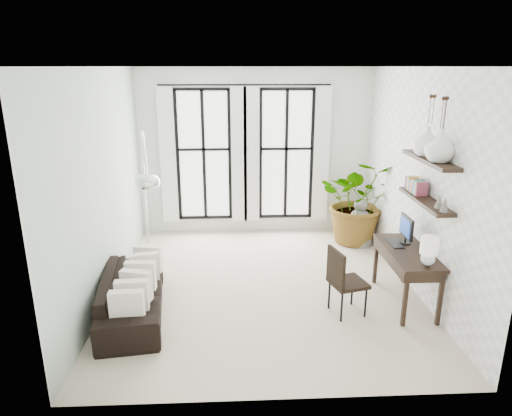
{
  "coord_description": "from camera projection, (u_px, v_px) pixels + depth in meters",
  "views": [
    {
      "loc": [
        -0.41,
        -6.29,
        3.2
      ],
      "look_at": [
        -0.09,
        0.3,
        1.15
      ],
      "focal_mm": 32.0,
      "sensor_mm": 36.0,
      "label": 1
    }
  ],
  "objects": [
    {
      "name": "windows",
      "position": [
        245.0,
        155.0,
        8.81
      ],
      "size": [
        3.26,
        0.13,
        2.65
      ],
      "color": "white",
      "rests_on": "wall_back"
    },
    {
      "name": "wall_right",
      "position": [
        418.0,
        182.0,
        6.6
      ],
      "size": [
        0.0,
        5.0,
        5.0
      ],
      "primitive_type": "plane",
      "rotation": [
        1.57,
        0.0,
        -1.57
      ],
      "color": "white",
      "rests_on": "floor"
    },
    {
      "name": "vase_b",
      "position": [
        427.0,
        141.0,
        5.96
      ],
      "size": [
        0.37,
        0.37,
        0.38
      ],
      "primitive_type": "imported",
      "color": "white",
      "rests_on": "shelf_upper"
    },
    {
      "name": "arc_lamp",
      "position": [
        144.0,
        166.0,
        6.51
      ],
      "size": [
        0.73,
        2.1,
        2.36
      ],
      "color": "silver",
      "rests_on": "floor"
    },
    {
      "name": "vase_a",
      "position": [
        440.0,
        146.0,
        5.57
      ],
      "size": [
        0.37,
        0.37,
        0.38
      ],
      "primitive_type": "imported",
      "color": "white",
      "rests_on": "shelf_upper"
    },
    {
      "name": "wall_left",
      "position": [
        104.0,
        186.0,
        6.39
      ],
      "size": [
        0.0,
        5.0,
        5.0
      ],
      "primitive_type": "plane",
      "rotation": [
        1.57,
        0.0,
        1.57
      ],
      "color": "#B0C4B4",
      "rests_on": "floor"
    },
    {
      "name": "desk_chair",
      "position": [
        343.0,
        278.0,
        6.02
      ],
      "size": [
        0.55,
        0.55,
        0.94
      ],
      "rotation": [
        0.0,
        0.0,
        0.27
      ],
      "color": "black",
      "rests_on": "floor"
    },
    {
      "name": "wall_shelves",
      "position": [
        426.0,
        183.0,
        6.01
      ],
      "size": [
        0.25,
        1.3,
        0.6
      ],
      "color": "black",
      "rests_on": "wall_right"
    },
    {
      "name": "plant",
      "position": [
        359.0,
        201.0,
        8.47
      ],
      "size": [
        1.63,
        1.47,
        1.63
      ],
      "primitive_type": "imported",
      "rotation": [
        0.0,
        0.0,
        -0.14
      ],
      "color": "#2D7228",
      "rests_on": "floor"
    },
    {
      "name": "ceiling",
      "position": [
        264.0,
        67.0,
        6.02
      ],
      "size": [
        5.0,
        5.0,
        0.0
      ],
      "primitive_type": "plane",
      "color": "white",
      "rests_on": "wall_back"
    },
    {
      "name": "sofa",
      "position": [
        132.0,
        295.0,
        6.09
      ],
      "size": [
        1.02,
        2.05,
        0.57
      ],
      "primitive_type": "imported",
      "rotation": [
        0.0,
        0.0,
        1.7
      ],
      "color": "black",
      "rests_on": "floor"
    },
    {
      "name": "throw_pillows",
      "position": [
        139.0,
        280.0,
        6.03
      ],
      "size": [
        0.4,
        1.52,
        0.4
      ],
      "color": "silver",
      "rests_on": "sofa"
    },
    {
      "name": "buddha",
      "position": [
        359.0,
        225.0,
        8.49
      ],
      "size": [
        0.49,
        0.49,
        0.89
      ],
      "color": "slate",
      "rests_on": "floor"
    },
    {
      "name": "desk",
      "position": [
        408.0,
        256.0,
        6.21
      ],
      "size": [
        0.57,
        1.34,
        1.18
      ],
      "color": "black",
      "rests_on": "floor"
    },
    {
      "name": "wall_back",
      "position": [
        255.0,
        152.0,
        8.88
      ],
      "size": [
        4.5,
        0.0,
        4.5
      ],
      "primitive_type": "plane",
      "rotation": [
        1.57,
        0.0,
        0.0
      ],
      "color": "white",
      "rests_on": "floor"
    },
    {
      "name": "floor",
      "position": [
        263.0,
        285.0,
        6.97
      ],
      "size": [
        5.0,
        5.0,
        0.0
      ],
      "primitive_type": "plane",
      "color": "beige",
      "rests_on": "ground"
    }
  ]
}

